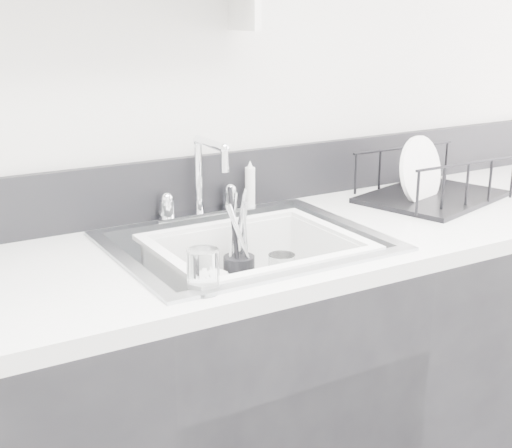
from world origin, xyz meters
TOP-DOWN VIEW (x-y plane):
  - counter_run at (0.00, 1.19)m, footprint 3.20×0.62m
  - backsplash at (0.00, 1.49)m, footprint 3.20×0.02m
  - sink at (0.00, 1.19)m, footprint 0.64×0.52m
  - faucet at (0.00, 1.44)m, footprint 0.26×0.18m
  - side_sprayer at (0.16, 1.44)m, footprint 0.03×0.03m
  - wash_tub at (0.01, 1.15)m, footprint 0.58×0.53m
  - plate_stack at (-0.10, 1.17)m, footprint 0.24×0.24m
  - utensil_cup at (0.01, 1.24)m, footprint 0.08×0.08m
  - ladle at (-0.09, 1.20)m, footprint 0.28×0.16m
  - tumbler_in_tub at (0.11, 1.20)m, footprint 0.07×0.07m
  - tumbler_counter at (-0.23, 0.96)m, footprint 0.07×0.07m
  - dish_rack at (0.68, 1.27)m, footprint 0.48×0.41m
  - bowl_small at (0.06, 1.14)m, footprint 0.12×0.12m

SIDE VIEW (x-z plane):
  - counter_run at x=0.00m, z-range 0.00..0.92m
  - bowl_small at x=0.06m, z-range 0.77..0.80m
  - plate_stack at x=-0.10m, z-range 0.75..0.84m
  - ladle at x=-0.09m, z-range 0.77..0.84m
  - tumbler_in_tub at x=0.11m, z-range 0.77..0.87m
  - utensil_cup at x=0.01m, z-range 0.69..0.96m
  - sink at x=0.00m, z-range 0.73..0.93m
  - wash_tub at x=0.01m, z-range 0.75..0.94m
  - tumbler_counter at x=-0.23m, z-range 0.92..1.01m
  - faucet at x=0.00m, z-range 0.87..1.09m
  - side_sprayer at x=0.16m, z-range 0.92..1.06m
  - dish_rack at x=0.68m, z-range 0.92..1.06m
  - backsplash at x=0.00m, z-range 0.92..1.08m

